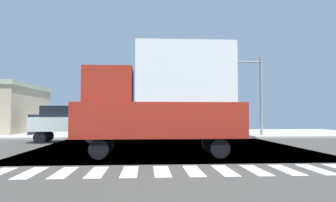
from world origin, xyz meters
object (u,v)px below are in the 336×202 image
traffic_signal_mast (232,78)px  suv_farside_2 (69,121)px  street_lamp (221,85)px  box_truck_queued_1 (164,97)px

traffic_signal_mast → suv_farside_2: traffic_signal_mast is taller
street_lamp → box_truck_queued_1: street_lamp is taller
suv_farside_2 → box_truck_queued_1: (5.78, -7.00, 1.17)m
traffic_signal_mast → suv_farside_2: 13.06m
street_lamp → box_truck_queued_1: (-8.31, -24.22, -2.85)m
traffic_signal_mast → suv_farside_2: bearing=-160.4°
street_lamp → box_truck_queued_1: bearing=-108.9°
traffic_signal_mast → suv_farside_2: (-11.88, -4.24, -3.40)m
street_lamp → suv_farside_2: (-14.09, -17.22, -4.02)m
suv_farside_2 → street_lamp: bearing=140.7°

